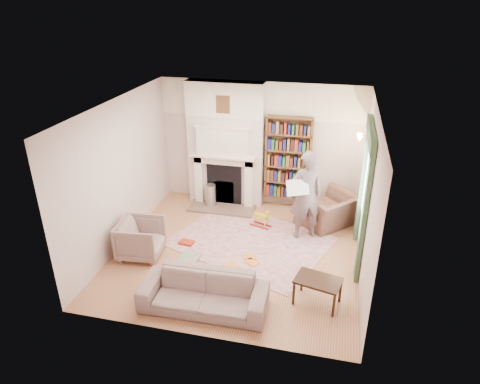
% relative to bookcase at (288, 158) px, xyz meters
% --- Properties ---
extents(floor, '(4.50, 4.50, 0.00)m').
position_rel_bookcase_xyz_m(floor, '(-0.65, -2.12, -1.18)').
color(floor, '#935B3B').
rests_on(floor, ground).
extents(ceiling, '(4.50, 4.50, 0.00)m').
position_rel_bookcase_xyz_m(ceiling, '(-0.65, -2.12, 1.62)').
color(ceiling, white).
rests_on(ceiling, wall_back).
extents(wall_back, '(4.50, 0.00, 4.50)m').
position_rel_bookcase_xyz_m(wall_back, '(-0.65, 0.13, 0.22)').
color(wall_back, beige).
rests_on(wall_back, floor).
extents(wall_front, '(4.50, 0.00, 4.50)m').
position_rel_bookcase_xyz_m(wall_front, '(-0.65, -4.37, 0.22)').
color(wall_front, beige).
rests_on(wall_front, floor).
extents(wall_left, '(0.00, 4.50, 4.50)m').
position_rel_bookcase_xyz_m(wall_left, '(-2.90, -2.12, 0.22)').
color(wall_left, beige).
rests_on(wall_left, floor).
extents(wall_right, '(0.00, 4.50, 4.50)m').
position_rel_bookcase_xyz_m(wall_right, '(1.60, -2.12, 0.22)').
color(wall_right, beige).
rests_on(wall_right, floor).
extents(fireplace, '(1.70, 0.58, 2.80)m').
position_rel_bookcase_xyz_m(fireplace, '(-1.40, -0.07, 0.21)').
color(fireplace, beige).
rests_on(fireplace, floor).
extents(bookcase, '(1.00, 0.24, 1.85)m').
position_rel_bookcase_xyz_m(bookcase, '(0.00, 0.00, 0.00)').
color(bookcase, brown).
rests_on(bookcase, floor).
extents(window, '(0.02, 0.90, 1.30)m').
position_rel_bookcase_xyz_m(window, '(1.58, -1.72, 0.27)').
color(window, silver).
rests_on(window, wall_right).
extents(curtain_left, '(0.07, 0.32, 2.40)m').
position_rel_bookcase_xyz_m(curtain_left, '(1.55, -2.42, 0.02)').
color(curtain_left, '#314D31').
rests_on(curtain_left, floor).
extents(curtain_right, '(0.07, 0.32, 2.40)m').
position_rel_bookcase_xyz_m(curtain_right, '(1.55, -1.02, 0.02)').
color(curtain_right, '#314D31').
rests_on(curtain_right, floor).
extents(pelmet, '(0.09, 1.70, 0.24)m').
position_rel_bookcase_xyz_m(pelmet, '(1.54, -1.72, 1.20)').
color(pelmet, '#314D31').
rests_on(pelmet, wall_right).
extents(wall_sconce, '(0.20, 0.24, 0.24)m').
position_rel_bookcase_xyz_m(wall_sconce, '(1.38, -0.62, 0.72)').
color(wall_sconce, gold).
rests_on(wall_sconce, wall_right).
extents(rug, '(3.43, 3.05, 0.01)m').
position_rel_bookcase_xyz_m(rug, '(-0.47, -1.70, -1.17)').
color(rug, beige).
rests_on(rug, floor).
extents(armchair_reading, '(1.41, 1.41, 0.69)m').
position_rel_bookcase_xyz_m(armchair_reading, '(0.97, -0.65, -0.83)').
color(armchair_reading, '#452524').
rests_on(armchair_reading, floor).
extents(armchair_left, '(0.86, 0.84, 0.71)m').
position_rel_bookcase_xyz_m(armchair_left, '(-2.37, -2.62, -0.82)').
color(armchair_left, '#A8988A').
rests_on(armchair_left, floor).
extents(sofa, '(1.98, 0.82, 0.57)m').
position_rel_bookcase_xyz_m(sofa, '(-0.78, -3.77, -0.89)').
color(sofa, gray).
rests_on(sofa, floor).
extents(man_reading, '(0.80, 0.69, 1.84)m').
position_rel_bookcase_xyz_m(man_reading, '(0.52, -1.25, -0.26)').
color(man_reading, '#63524F').
rests_on(man_reading, floor).
extents(newspaper, '(0.45, 0.31, 0.30)m').
position_rel_bookcase_xyz_m(newspaper, '(0.37, -1.45, -0.01)').
color(newspaper, white).
rests_on(newspaper, man_reading).
extents(coffee_table, '(0.79, 0.60, 0.45)m').
position_rel_bookcase_xyz_m(coffee_table, '(0.93, -3.26, -0.95)').
color(coffee_table, black).
rests_on(coffee_table, floor).
extents(paraffin_heater, '(0.26, 0.26, 0.55)m').
position_rel_bookcase_xyz_m(paraffin_heater, '(-1.67, -0.44, -0.90)').
color(paraffin_heater, '#A7AAAF').
rests_on(paraffin_heater, floor).
extents(rocking_horse, '(0.48, 0.31, 0.39)m').
position_rel_bookcase_xyz_m(rocking_horse, '(-0.39, -1.07, -0.98)').
color(rocking_horse, gold).
rests_on(rocking_horse, rug).
extents(board_game, '(0.37, 0.37, 0.03)m').
position_rel_bookcase_xyz_m(board_game, '(-1.45, -2.54, -1.15)').
color(board_game, gold).
rests_on(board_game, rug).
extents(game_box_lid, '(0.30, 0.22, 0.05)m').
position_rel_bookcase_xyz_m(game_box_lid, '(-1.68, -2.08, -1.14)').
color(game_box_lid, '#A32912').
rests_on(game_box_lid, rug).
extents(comic_annuals, '(0.64, 0.63, 0.02)m').
position_rel_bookcase_xyz_m(comic_annuals, '(-0.43, -2.44, -1.16)').
color(comic_annuals, red).
rests_on(comic_annuals, rug).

